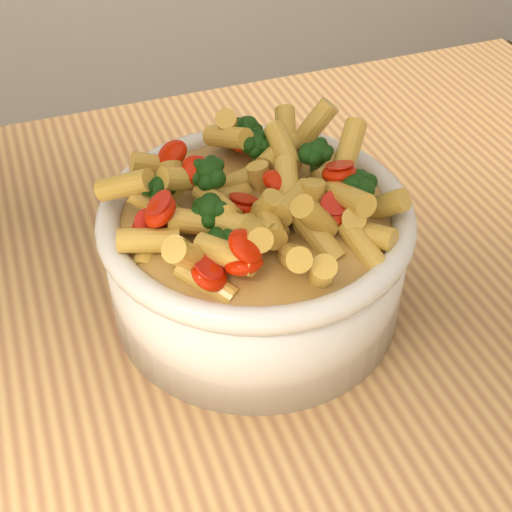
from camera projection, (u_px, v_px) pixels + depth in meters
name	position (u px, v px, depth m)	size (l,w,h in m)	color
table	(140.00, 466.00, 0.58)	(1.20, 0.80, 0.90)	tan
serving_bowl	(256.00, 255.00, 0.54)	(0.23, 0.23, 0.10)	white
pasta_salad	(256.00, 189.00, 0.50)	(0.18, 0.18, 0.04)	#E6BD48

